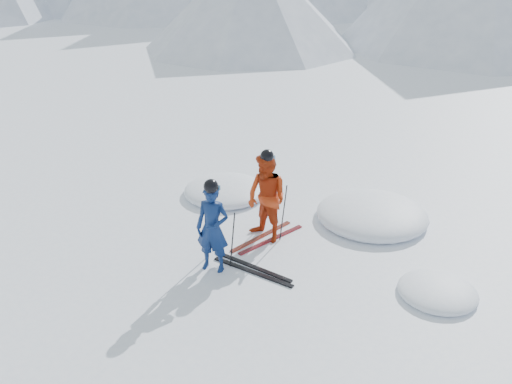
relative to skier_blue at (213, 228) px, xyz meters
The scene contains 12 objects.
ground 2.17m from the skier_blue, 22.13° to the left, with size 160.00×160.00×0.00m, color white.
skier_blue is the anchor object (origin of this frame).
skier_red 1.48m from the skier_blue, 82.64° to the left, with size 0.88×0.69×1.81m, color #B7320E.
pole_blue_left 0.44m from the skier_blue, 153.43° to the left, with size 0.02×0.02×1.12m, color black.
pole_blue_right 0.45m from the skier_blue, 45.00° to the left, with size 0.02×0.02×1.12m, color black.
pole_red_left 1.74m from the skier_blue, 93.67° to the left, with size 0.02×0.02×1.21m, color black.
pole_red_right 1.71m from the skier_blue, 73.17° to the left, with size 0.02×0.02×1.21m, color black.
ski_worn_left 1.69m from the skier_blue, 87.28° to the left, with size 0.09×1.70×0.03m, color black.
ski_worn_right 1.71m from the skier_blue, 78.09° to the left, with size 0.09×1.70×0.03m, color black.
ski_loose_a 1.10m from the skier_blue, 37.62° to the left, with size 0.09×1.70×0.03m, color black.
ski_loose_b 1.10m from the skier_blue, 23.30° to the left, with size 0.09×1.70×0.03m, color black.
snow_lumps 3.14m from the skier_blue, 71.15° to the left, with size 9.01×5.60×0.53m.
Camera 1 is at (3.56, -7.31, 5.50)m, focal length 38.00 mm.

